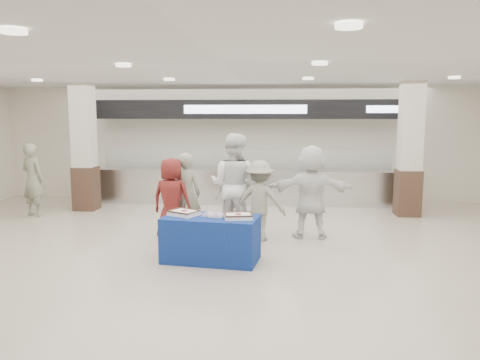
# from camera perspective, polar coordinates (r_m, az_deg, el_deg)

# --- Properties ---
(ground) EXTENTS (14.00, 14.00, 0.00)m
(ground) POSITION_cam_1_polar(r_m,az_deg,el_deg) (7.65, -2.33, -10.44)
(ground) COLOR beige
(ground) RESTS_ON ground
(serving_line) EXTENTS (8.70, 0.85, 2.80)m
(serving_line) POSITION_cam_1_polar(r_m,az_deg,el_deg) (12.69, 0.72, 2.30)
(serving_line) COLOR silver
(serving_line) RESTS_ON ground
(column_left) EXTENTS (0.55, 0.55, 3.20)m
(column_left) POSITION_cam_1_polar(r_m,az_deg,el_deg) (12.45, -18.44, 3.50)
(column_left) COLOR #392419
(column_left) RESTS_ON ground
(column_right) EXTENTS (0.55, 0.55, 3.20)m
(column_right) POSITION_cam_1_polar(r_m,az_deg,el_deg) (11.84, 19.98, 3.21)
(column_right) COLOR #392419
(column_right) RESTS_ON ground
(display_table) EXTENTS (1.64, 0.98, 0.75)m
(display_table) POSITION_cam_1_polar(r_m,az_deg,el_deg) (7.82, -3.56, -7.17)
(display_table) COLOR navy
(display_table) RESTS_ON ground
(sheet_cake_left) EXTENTS (0.57, 0.53, 0.10)m
(sheet_cake_left) POSITION_cam_1_polar(r_m,az_deg,el_deg) (7.88, -6.84, -3.94)
(sheet_cake_left) COLOR white
(sheet_cake_left) RESTS_ON display_table
(sheet_cake_right) EXTENTS (0.49, 0.41, 0.09)m
(sheet_cake_right) POSITION_cam_1_polar(r_m,az_deg,el_deg) (7.57, -0.19, -4.38)
(sheet_cake_right) COLOR white
(sheet_cake_right) RESTS_ON display_table
(cupcake_tray) EXTENTS (0.43, 0.38, 0.06)m
(cupcake_tray) POSITION_cam_1_polar(r_m,az_deg,el_deg) (7.74, -3.17, -4.26)
(cupcake_tray) COLOR #B2B2B7
(cupcake_tray) RESTS_ON display_table
(civilian_maroon) EXTENTS (0.86, 0.64, 1.60)m
(civilian_maroon) POSITION_cam_1_polar(r_m,az_deg,el_deg) (9.15, -8.33, -2.29)
(civilian_maroon) COLOR maroon
(civilian_maroon) RESTS_ON ground
(soldier_a) EXTENTS (0.66, 0.47, 1.67)m
(soldier_a) POSITION_cam_1_polar(r_m,az_deg,el_deg) (9.42, -6.65, -1.73)
(soldier_a) COLOR gray
(soldier_a) RESTS_ON ground
(chef_tall) EXTENTS (1.17, 1.02, 2.05)m
(chef_tall) POSITION_cam_1_polar(r_m,az_deg,el_deg) (9.30, -0.77, -0.62)
(chef_tall) COLOR white
(chef_tall) RESTS_ON ground
(chef_short) EXTENTS (0.91, 0.47, 1.49)m
(chef_short) POSITION_cam_1_polar(r_m,az_deg,el_deg) (9.54, -0.40, -2.11)
(chef_short) COLOR white
(chef_short) RESTS_ON ground
(soldier_b) EXTENTS (1.08, 0.73, 1.55)m
(soldier_b) POSITION_cam_1_polar(r_m,az_deg,el_deg) (8.99, 2.43, -2.55)
(soldier_b) COLOR gray
(soldier_b) RESTS_ON ground
(civilian_white) EXTENTS (1.73, 0.63, 1.84)m
(civilian_white) POSITION_cam_1_polar(r_m,az_deg,el_deg) (9.25, 8.64, -1.42)
(civilian_white) COLOR white
(civilian_white) RESTS_ON ground
(soldier_bg) EXTENTS (0.74, 0.62, 1.75)m
(soldier_bg) POSITION_cam_1_polar(r_m,az_deg,el_deg) (12.18, -23.93, 0.03)
(soldier_bg) COLOR gray
(soldier_bg) RESTS_ON ground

